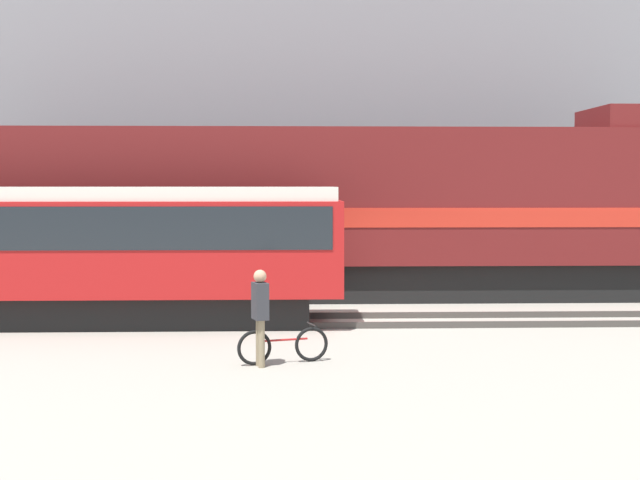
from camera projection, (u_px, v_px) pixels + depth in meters
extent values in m
plane|color=#9E998C|center=(348.00, 320.00, 20.32)|extent=(120.00, 120.00, 0.00)
cube|color=#47423D|center=(352.00, 325.00, 19.09)|extent=(60.00, 0.07, 0.14)
cube|color=#47423D|center=(348.00, 315.00, 20.52)|extent=(60.00, 0.07, 0.14)
cube|color=#47423D|center=(340.00, 299.00, 23.53)|extent=(60.00, 0.07, 0.14)
cube|color=#47423D|center=(337.00, 292.00, 24.96)|extent=(60.00, 0.07, 0.14)
cube|color=gray|center=(327.00, 114.00, 31.78)|extent=(46.96, 6.00, 11.20)
cube|color=black|center=(303.00, 280.00, 24.18)|extent=(19.96, 2.55, 1.00)
cube|color=maroon|center=(303.00, 196.00, 24.04)|extent=(21.70, 3.00, 3.56)
cube|color=red|center=(303.00, 216.00, 24.07)|extent=(21.26, 3.04, 0.50)
cube|color=black|center=(69.00, 309.00, 19.57)|extent=(10.53, 2.00, 0.70)
cube|color=red|center=(68.00, 247.00, 19.49)|extent=(11.97, 2.50, 2.04)
cube|color=#1E2328|center=(68.00, 226.00, 19.46)|extent=(11.49, 2.54, 0.90)
cube|color=silver|center=(67.00, 194.00, 19.41)|extent=(11.73, 2.38, 0.30)
torus|color=black|center=(311.00, 344.00, 15.52)|extent=(0.60, 0.24, 0.60)
torus|color=black|center=(254.00, 348.00, 15.18)|extent=(0.60, 0.24, 0.60)
cylinder|color=#B21E1E|center=(283.00, 340.00, 15.34)|extent=(0.85, 0.29, 0.04)
cylinder|color=#B21E1E|center=(263.00, 339.00, 15.22)|extent=(0.03, 0.03, 0.27)
cylinder|color=#262626|center=(311.00, 324.00, 15.49)|extent=(0.15, 0.43, 0.02)
cylinder|color=#8C7A5B|center=(259.00, 342.00, 15.13)|extent=(0.11, 0.11, 0.81)
cylinder|color=#8C7A5B|center=(262.00, 344.00, 14.98)|extent=(0.11, 0.11, 0.81)
cube|color=#333338|center=(260.00, 301.00, 15.01)|extent=(0.32, 0.41, 0.62)
sphere|color=tan|center=(260.00, 276.00, 14.99)|extent=(0.22, 0.22, 0.22)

